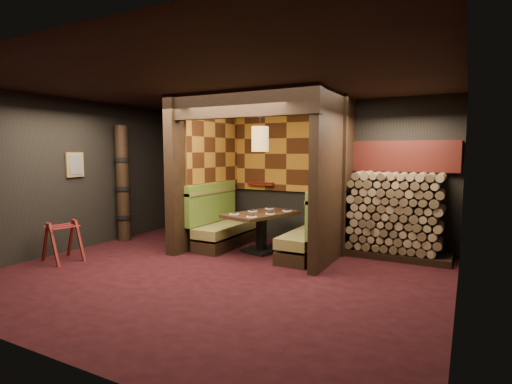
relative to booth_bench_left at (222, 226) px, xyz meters
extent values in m
cube|color=black|center=(0.96, -1.65, -0.41)|extent=(6.50, 5.50, 0.02)
cube|color=black|center=(0.96, -1.65, 2.46)|extent=(6.50, 5.50, 0.02)
cube|color=black|center=(0.96, 1.11, 1.02)|extent=(6.50, 0.02, 2.85)
cube|color=black|center=(0.96, -4.41, 1.02)|extent=(6.50, 0.02, 2.85)
cube|color=black|center=(-2.30, -1.65, 1.02)|extent=(0.02, 5.50, 2.85)
cube|color=black|center=(4.22, -1.65, 1.02)|extent=(0.02, 5.50, 2.85)
cube|color=black|center=(-0.39, 0.00, 1.02)|extent=(0.20, 2.20, 2.85)
cube|color=black|center=(2.26, 0.05, 1.02)|extent=(0.15, 2.10, 2.85)
cube|color=black|center=(0.94, -0.95, 2.23)|extent=(2.85, 0.18, 0.44)
cube|color=#955E19|center=(0.94, 1.06, 1.42)|extent=(2.40, 0.06, 1.55)
cube|color=#955E19|center=(-0.27, 0.17, 1.45)|extent=(0.04, 1.85, 1.45)
cube|color=#4F110C|center=(0.36, 1.00, 0.78)|extent=(0.60, 0.12, 0.07)
cube|color=black|center=(0.11, 0.00, -0.29)|extent=(0.55, 1.60, 0.22)
cube|color=olive|center=(0.11, 0.00, -0.04)|extent=(0.55, 1.60, 0.18)
cube|color=#4B7223|center=(-0.23, 0.00, 0.35)|extent=(0.12, 1.60, 0.78)
cube|color=olive|center=(-0.23, 0.00, 0.70)|extent=(0.15, 1.60, 0.06)
cube|color=black|center=(1.79, 0.00, -0.29)|extent=(0.55, 1.60, 0.22)
cube|color=olive|center=(1.79, 0.00, -0.04)|extent=(0.55, 1.60, 0.18)
cube|color=#4B7223|center=(2.12, 0.00, 0.35)|extent=(0.12, 1.60, 0.78)
cube|color=olive|center=(2.12, 0.00, 0.70)|extent=(0.15, 1.60, 0.06)
cube|color=black|center=(0.93, -0.08, -0.37)|extent=(0.68, 0.68, 0.06)
cylinder|color=black|center=(0.93, -0.08, -0.06)|extent=(0.20, 0.20, 0.68)
cube|color=#3A2214|center=(0.93, -0.08, 0.31)|extent=(1.11, 1.56, 0.06)
cylinder|color=white|center=(0.59, -0.49, 0.35)|extent=(0.18, 0.18, 0.01)
cube|color=black|center=(0.59, -0.49, 0.36)|extent=(0.10, 0.12, 0.02)
cylinder|color=white|center=(1.01, -0.61, 0.35)|extent=(0.18, 0.18, 0.01)
cube|color=black|center=(1.01, -0.61, 0.36)|extent=(0.10, 0.12, 0.02)
cylinder|color=white|center=(0.72, -0.02, 0.35)|extent=(0.18, 0.18, 0.01)
cube|color=black|center=(0.72, -0.02, 0.36)|extent=(0.10, 0.12, 0.02)
cylinder|color=white|center=(1.14, -0.14, 0.35)|extent=(0.18, 0.18, 0.01)
cube|color=black|center=(1.14, -0.14, 0.36)|extent=(0.10, 0.12, 0.02)
cylinder|color=white|center=(0.85, 0.44, 0.35)|extent=(0.18, 0.18, 0.01)
cube|color=black|center=(0.85, 0.44, 0.36)|extent=(0.10, 0.12, 0.02)
cylinder|color=white|center=(1.27, 0.32, 0.35)|extent=(0.18, 0.18, 0.01)
cube|color=black|center=(1.27, 0.32, 0.36)|extent=(0.10, 0.12, 0.02)
cylinder|color=#AC7F45|center=(0.93, -0.13, 1.69)|extent=(0.31, 0.31, 0.45)
sphere|color=#FFC672|center=(0.93, -0.13, 1.69)|extent=(0.18, 0.18, 0.18)
cylinder|color=black|center=(0.93, -0.13, 2.18)|extent=(0.02, 0.02, 0.54)
cube|color=olive|center=(-2.26, -1.55, 1.22)|extent=(0.04, 0.36, 0.46)
cube|color=#3F3F3F|center=(-2.23, -1.55, 1.22)|extent=(0.01, 0.27, 0.36)
cube|color=#4F0E09|center=(-1.99, -2.40, -0.08)|extent=(0.33, 0.11, 0.74)
cube|color=#4F0E09|center=(-1.65, -2.47, -0.08)|extent=(0.33, 0.11, 0.74)
cube|color=#4F0E09|center=(-1.90, -1.98, -0.08)|extent=(0.33, 0.11, 0.74)
cube|color=#4F0E09|center=(-1.56, -2.05, -0.08)|extent=(0.33, 0.11, 0.74)
cube|color=maroon|center=(-1.95, -2.19, 0.20)|extent=(0.14, 0.45, 0.01)
cube|color=maroon|center=(-1.78, -2.22, 0.20)|extent=(0.14, 0.45, 0.01)
cube|color=maroon|center=(-1.61, -2.26, 0.20)|extent=(0.14, 0.45, 0.01)
cylinder|color=black|center=(-2.09, -0.55, 0.80)|extent=(0.26, 0.26, 2.40)
cylinder|color=black|center=(-2.09, -0.55, 0.10)|extent=(0.31, 0.31, 0.09)
cylinder|color=black|center=(-2.09, -0.55, 0.70)|extent=(0.31, 0.31, 0.09)
cylinder|color=black|center=(-2.09, -0.55, 1.30)|extent=(0.31, 0.31, 0.09)
cube|color=black|center=(3.25, 0.70, -0.34)|extent=(1.73, 0.70, 0.12)
cube|color=brown|center=(3.25, 0.70, 0.41)|extent=(1.73, 0.70, 1.38)
cube|color=maroon|center=(3.25, 1.03, 1.38)|extent=(1.83, 0.10, 0.56)
cube|color=black|center=(2.35, 0.31, 1.02)|extent=(0.08, 0.08, 2.85)
camera|label=1|loc=(4.28, -6.56, 1.46)|focal=28.00mm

